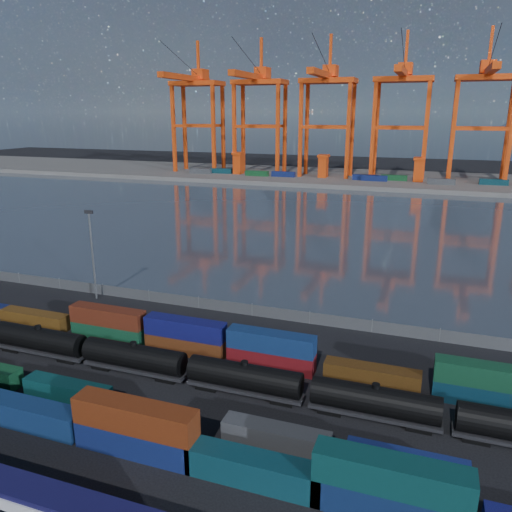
% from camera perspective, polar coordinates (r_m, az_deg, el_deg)
% --- Properties ---
extents(ground, '(700.00, 700.00, 0.00)m').
position_cam_1_polar(ground, '(62.69, -9.59, -16.18)').
color(ground, black).
rests_on(ground, ground).
extents(harbor_water, '(700.00, 700.00, 0.00)m').
position_cam_1_polar(harbor_water, '(156.76, 9.22, 3.68)').
color(harbor_water, '#333E4A').
rests_on(harbor_water, ground).
extents(far_quay, '(700.00, 70.00, 2.00)m').
position_cam_1_polar(far_quay, '(259.24, 13.58, 8.55)').
color(far_quay, '#514F4C').
rests_on(far_quay, ground).
extents(distant_mountains, '(2470.00, 1100.00, 520.00)m').
position_cam_1_polar(distant_mountains, '(1656.79, 22.28, 21.51)').
color(distant_mountains, '#1E2630').
rests_on(distant_mountains, ground).
extents(container_row_south, '(139.92, 2.66, 5.67)m').
position_cam_1_polar(container_row_south, '(55.82, -16.27, -18.16)').
color(container_row_south, '#484B4D').
rests_on(container_row_south, ground).
extents(container_row_north, '(128.29, 2.43, 5.19)m').
position_cam_1_polar(container_row_north, '(67.86, 2.61, -11.24)').
color(container_row_north, '#0F1A4E').
rests_on(container_row_north, ground).
extents(tanker_string, '(123.17, 3.15, 4.51)m').
position_cam_1_polar(tanker_string, '(65.05, -7.87, -12.50)').
color(tanker_string, black).
rests_on(tanker_string, ground).
extents(waterfront_fence, '(160.12, 0.12, 2.20)m').
position_cam_1_polar(waterfront_fence, '(84.93, -0.45, -6.20)').
color(waterfront_fence, '#595B5E').
rests_on(waterfront_fence, ground).
extents(yard_light_mast, '(1.60, 0.40, 16.60)m').
position_cam_1_polar(yard_light_mast, '(94.70, -18.22, 0.64)').
color(yard_light_mast, slate).
rests_on(yard_light_mast, ground).
extents(gantry_cranes, '(201.47, 50.82, 68.82)m').
position_cam_1_polar(gantry_cranes, '(251.51, 12.26, 17.83)').
color(gantry_cranes, '#F24611').
rests_on(gantry_cranes, ground).
extents(quay_containers, '(172.58, 10.99, 2.60)m').
position_cam_1_polar(quay_containers, '(246.06, 10.66, 8.87)').
color(quay_containers, navy).
rests_on(quay_containers, far_quay).
extents(straddle_carriers, '(140.00, 7.00, 11.10)m').
position_cam_1_polar(straddle_carriers, '(248.87, 12.84, 9.88)').
color(straddle_carriers, '#F24611').
rests_on(straddle_carriers, far_quay).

